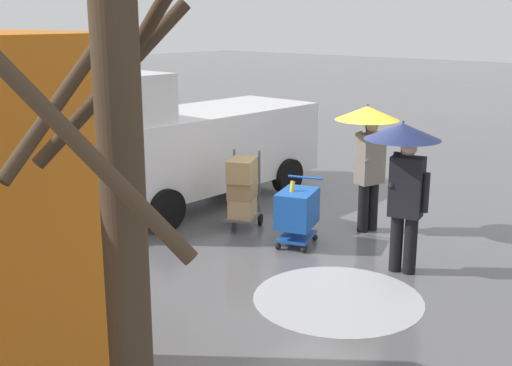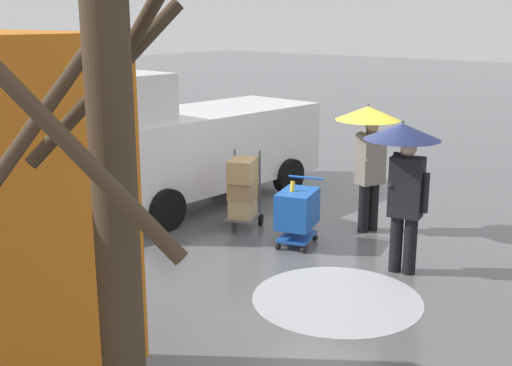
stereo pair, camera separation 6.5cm
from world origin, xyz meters
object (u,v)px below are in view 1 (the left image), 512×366
object	(u,v)px
cargo_van_parked_right	(185,143)
pedestrian_black_side	(368,138)
pedestrian_pink_side	(404,162)
bare_tree_near	(125,267)
shopping_cart_vendor	(297,210)
hand_dolly_boxes	(242,188)

from	to	relation	value
cargo_van_parked_right	pedestrian_black_side	size ratio (longest dim) A/B	2.51
pedestrian_pink_side	pedestrian_black_side	world-z (taller)	same
pedestrian_black_side	bare_tree_near	xyz separation A→B (m)	(-2.73, 7.03, 0.61)
shopping_cart_vendor	pedestrian_pink_side	distance (m)	2.02
shopping_cart_vendor	hand_dolly_boxes	distance (m)	1.18
pedestrian_pink_side	bare_tree_near	distance (m)	6.01
shopping_cart_vendor	pedestrian_black_side	bearing A→B (deg)	-109.07
pedestrian_pink_side	pedestrian_black_side	xyz separation A→B (m)	(1.30, -1.22, 0.00)
cargo_van_parked_right	pedestrian_pink_side	world-z (taller)	cargo_van_parked_right
pedestrian_pink_side	bare_tree_near	xyz separation A→B (m)	(-1.43, 5.81, 0.61)
pedestrian_black_side	bare_tree_near	size ratio (longest dim) A/B	0.52
pedestrian_black_side	shopping_cart_vendor	bearing A→B (deg)	70.93
pedestrian_pink_side	bare_tree_near	bearing A→B (deg)	103.85
shopping_cart_vendor	hand_dolly_boxes	bearing A→B (deg)	-1.02
hand_dolly_boxes	pedestrian_black_side	size ratio (longest dim) A/B	0.61
pedestrian_black_side	bare_tree_near	distance (m)	7.56
hand_dolly_boxes	bare_tree_near	size ratio (longest dim) A/B	0.32
pedestrian_black_side	bare_tree_near	world-z (taller)	bare_tree_near
cargo_van_parked_right	hand_dolly_boxes	size ratio (longest dim) A/B	4.10
hand_dolly_boxes	pedestrian_black_side	distance (m)	2.23
cargo_van_parked_right	pedestrian_pink_side	size ratio (longest dim) A/B	2.51
shopping_cart_vendor	pedestrian_pink_side	world-z (taller)	pedestrian_pink_side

